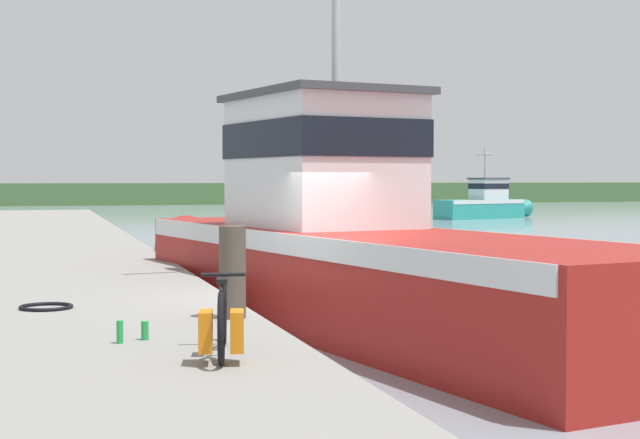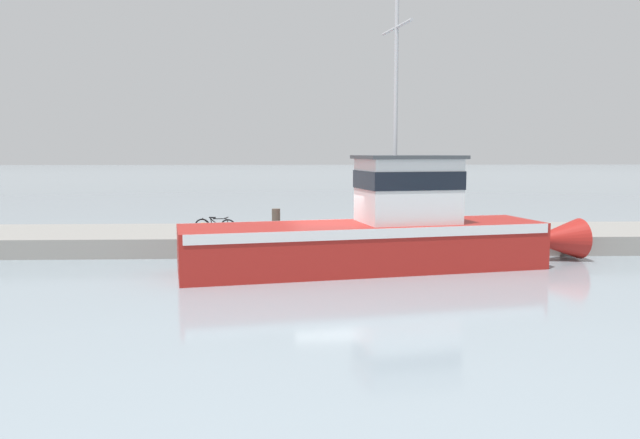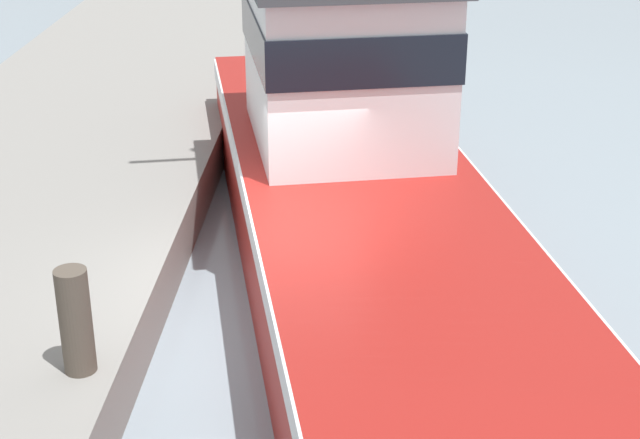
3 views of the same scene
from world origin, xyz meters
The scene contains 10 objects.
ground_plane centered at (0.00, 0.00, 0.00)m, with size 320.00×320.00×0.00m, color #84939E.
dock_pier centered at (-3.73, 0.00, 0.37)m, with size 5.11×80.00×0.74m, color gray.
far_shoreline centered at (30.00, 77.63, 0.99)m, with size 180.00×5.00×1.97m, color #426638.
fishing_boat_main centered at (1.06, 1.81, 1.33)m, with size 5.34×14.69×9.48m.
boat_blue_far centered at (21.94, 40.30, 0.93)m, with size 6.88×3.36×4.31m.
bicycle_touring centered at (-2.13, -4.49, 1.08)m, with size 0.63×1.68×0.74m.
mooring_post centered at (-1.54, -1.96, 1.29)m, with size 0.32×0.32×1.10m, color #51473D.
hose_coil centered at (-3.67, -0.47, 0.77)m, with size 0.68×0.68×0.05m, color black.
water_bottle_on_curb centered at (-2.97, -3.42, 0.86)m, with size 0.07×0.07×0.23m, color green.
water_bottle_by_bike centered at (-2.71, -3.28, 0.84)m, with size 0.08×0.08×0.19m, color green.
Camera 1 is at (-3.74, -13.40, 2.40)m, focal length 55.00 mm.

